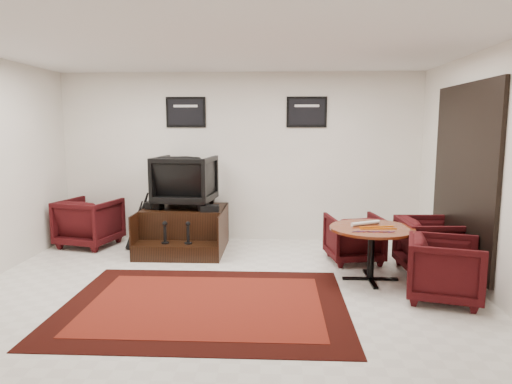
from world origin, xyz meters
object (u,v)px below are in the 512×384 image
at_px(armchair_side, 89,220).
at_px(table_chair_back, 354,236).
at_px(shine_chair, 185,178).
at_px(table_chair_corner, 445,266).
at_px(meeting_table, 372,234).
at_px(shine_podium, 185,230).
at_px(table_chair_window, 431,243).

distance_m(armchair_side, table_chair_back, 4.18).
distance_m(shine_chair, table_chair_corner, 3.99).
height_order(meeting_table, table_chair_back, table_chair_back).
bearing_deg(shine_podium, meeting_table, -27.11).
bearing_deg(shine_chair, table_chair_corner, 152.96).
distance_m(shine_podium, table_chair_back, 2.61).
distance_m(table_chair_back, table_chair_corner, 1.63).
relative_size(shine_chair, table_chair_corner, 1.16).
xyz_separation_m(shine_podium, table_chair_back, (2.55, -0.53, 0.07)).
bearing_deg(table_chair_back, shine_chair, -23.60).
bearing_deg(meeting_table, shine_podium, 152.89).
distance_m(shine_podium, table_chair_window, 3.63).
distance_m(shine_podium, table_chair_corner, 3.86).
distance_m(armchair_side, meeting_table, 4.46).
xyz_separation_m(table_chair_back, table_chair_window, (0.94, -0.46, 0.03)).
relative_size(shine_chair, table_chair_window, 1.13).
bearing_deg(shine_podium, table_chair_window, -15.82).
xyz_separation_m(shine_chair, table_chair_back, (2.55, -0.67, -0.73)).
height_order(table_chair_window, table_chair_corner, table_chair_window).
bearing_deg(table_chair_corner, shine_podium, 75.09).
relative_size(table_chair_back, table_chair_window, 0.93).
bearing_deg(meeting_table, table_chair_window, 22.63).
distance_m(armchair_side, table_chair_window, 5.19).
relative_size(table_chair_window, table_chair_corner, 1.03).
distance_m(meeting_table, table_chair_corner, 0.95).
height_order(armchair_side, table_chair_window, armchair_side).
distance_m(armchair_side, table_chair_corner, 5.32).
height_order(shine_podium, table_chair_corner, table_chair_corner).
relative_size(meeting_table, table_chair_corner, 1.33).
bearing_deg(table_chair_window, table_chair_back, 61.44).
relative_size(shine_podium, table_chair_back, 1.76).
bearing_deg(armchair_side, meeting_table, 174.29).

